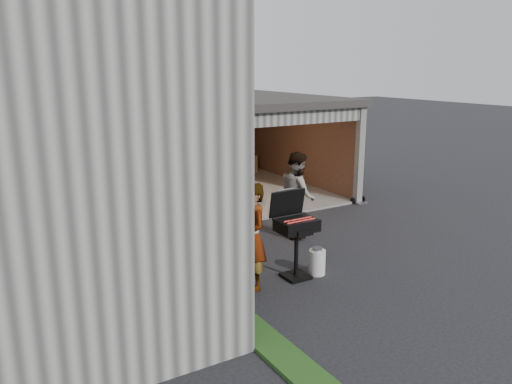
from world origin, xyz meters
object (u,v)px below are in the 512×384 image
minivan (208,169)px  bbq_grill (295,228)px  man (297,194)px  plywood_panel (181,247)px  propane_tank (317,262)px  woman (253,237)px  hand_truck (359,196)px

minivan → bbq_grill: size_ratio=3.11×
man → plywood_panel: bearing=124.3°
propane_tank → woman: bearing=174.9°
minivan → propane_tank: bearing=-76.8°
man → propane_tank: 2.36m
minivan → man: 4.74m
bbq_grill → man: bearing=53.7°
man → hand_truck: man is taller
minivan → plywood_panel: bearing=-98.4°
hand_truck → man: bearing=-161.3°
woman → plywood_panel: size_ratio=1.72×
man → bbq_grill: 2.37m
woman → hand_truck: (5.38, 3.21, -0.73)m
bbq_grill → hand_truck: bbq_grill is taller
woman → man: 2.98m
woman → hand_truck: 6.31m
hand_truck → bbq_grill: bearing=-148.6°
propane_tank → man: bearing=64.3°
minivan → hand_truck: size_ratio=4.73×
propane_tank → hand_truck: (4.07, 3.33, -0.03)m
woman → plywood_panel: bearing=-134.8°
minivan → man: (-0.03, -4.74, 0.27)m
hand_truck → propane_tank: bearing=-144.9°
minivan → plywood_panel: size_ratio=4.56×
plywood_panel → propane_tank: bearing=-30.4°
minivan → propane_tank: size_ratio=10.54×
bbq_grill → propane_tank: bbq_grill is taller
woman → propane_tank: size_ratio=3.96×
hand_truck → woman: bearing=-153.4°
man → plywood_panel: man is taller
propane_tank → minivan: bearing=81.6°
man → plywood_panel: 3.26m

